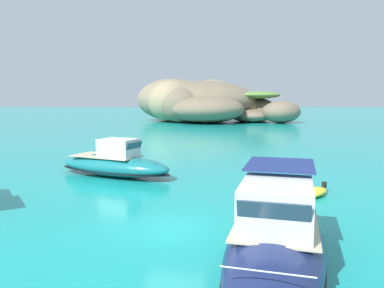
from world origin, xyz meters
The scene contains 6 objects.
ground_plane centered at (0.00, 0.00, 0.00)m, with size 400.00×400.00×0.00m, color teal.
islet_large centered at (-3.97, 70.89, 4.36)m, with size 32.26×31.14×9.59m.
islet_small centered at (10.38, 69.14, 2.70)m, with size 18.67×16.93×6.67m.
motorboat_teal centered at (-5.25, 10.06, 0.85)m, with size 8.99×5.57×2.55m.
motorboat_navy centered at (3.49, -3.45, 0.96)m, with size 4.79×10.08×3.03m.
dinghy_tender centered at (6.76, 5.55, 0.22)m, with size 2.55×2.67×0.58m.
Camera 1 is at (1.72, -14.57, 5.27)m, focal length 35.25 mm.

